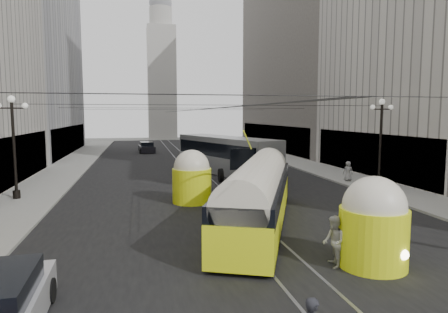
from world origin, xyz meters
name	(u,v)px	position (x,y,z in m)	size (l,w,h in m)	color
road	(189,166)	(0.00, 32.50, 0.00)	(20.00, 85.00, 0.02)	black
sidewalk_left	(73,164)	(-12.00, 36.00, 0.07)	(4.00, 72.00, 0.15)	gray
sidewalk_right	(286,159)	(12.00, 36.00, 0.07)	(4.00, 72.00, 0.15)	gray
rail_left	(182,166)	(-0.75, 32.50, 0.00)	(0.12, 85.00, 0.04)	gray
rail_right	(196,166)	(0.75, 32.50, 0.00)	(0.12, 85.00, 0.04)	gray
building_left_far	(18,44)	(-19.99, 48.00, 14.31)	(12.60, 28.60, 28.60)	#999999
building_right_far	(309,40)	(20.00, 48.00, 16.31)	(12.60, 32.60, 32.60)	#514C47
distant_tower	(162,70)	(0.00, 80.00, 14.97)	(6.00, 6.00, 31.36)	#B2AFA8
lamppost_left_mid	(14,141)	(-12.60, 18.00, 3.74)	(1.86, 0.44, 6.37)	black
lamppost_right_mid	(381,136)	(12.60, 18.00, 3.74)	(1.86, 0.44, 6.37)	black
catenary	(191,109)	(0.12, 31.49, 5.88)	(25.00, 72.00, 0.23)	black
streetcar	(258,193)	(0.50, 9.42, 1.61)	(7.29, 14.02, 3.29)	#E6F615
city_bus	(226,154)	(2.61, 26.44, 1.83)	(7.18, 13.65, 3.34)	#A0A4A6
sedan_white_far	(219,152)	(4.71, 40.39, 0.63)	(2.24, 4.58, 1.40)	silver
sedan_dark_far	(147,148)	(-4.05, 48.61, 0.68)	(2.35, 4.88, 1.49)	black
pedestrian_crossing_b	(334,242)	(1.58, 3.87, 0.92)	(0.89, 0.70, 1.84)	#A5A49A
pedestrian_sidewalk_right	(348,171)	(10.99, 19.69, 0.93)	(0.76, 0.47, 1.56)	gray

